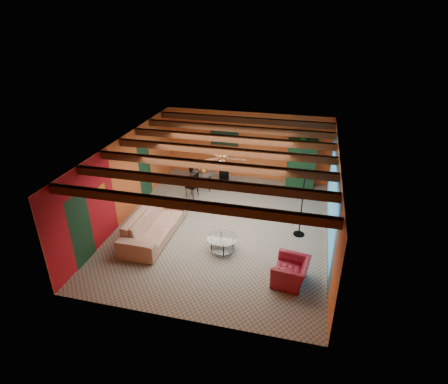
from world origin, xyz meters
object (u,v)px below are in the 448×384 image
(coffee_table, at_px, (222,244))
(dining_table, at_px, (204,178))
(sofa, at_px, (154,224))
(floor_lamp, at_px, (302,205))
(armoire, at_px, (301,164))
(vase, at_px, (203,164))
(armchair, at_px, (291,272))
(potted_plant, at_px, (304,136))

(coffee_table, distance_m, dining_table, 4.08)
(sofa, relative_size, floor_lamp, 1.33)
(coffee_table, xyz_separation_m, armoire, (1.89, 4.95, 0.68))
(sofa, distance_m, vase, 3.54)
(armchair, xyz_separation_m, vase, (-3.66, 4.60, 0.74))
(sofa, relative_size, vase, 15.65)
(sofa, xyz_separation_m, floor_lamp, (4.29, 1.09, 0.64))
(potted_plant, bearing_deg, armchair, -88.88)
(armchair, height_order, floor_lamp, floor_lamp)
(sofa, xyz_separation_m, armchair, (4.20, -1.17, -0.10))
(coffee_table, relative_size, dining_table, 0.47)
(armoire, distance_m, vase, 3.76)
(vase, bearing_deg, sofa, -98.88)
(potted_plant, bearing_deg, armoire, 0.00)
(sofa, bearing_deg, floor_lamp, -75.18)
(sofa, distance_m, floor_lamp, 4.47)
(sofa, height_order, vase, vase)
(armchair, bearing_deg, potted_plant, -171.37)
(sofa, height_order, dining_table, dining_table)
(sofa, distance_m, armoire, 6.22)
(armchair, relative_size, armoire, 0.54)
(dining_table, bearing_deg, armoire, 19.12)
(dining_table, height_order, armoire, armoire)
(sofa, bearing_deg, dining_table, -8.38)
(armchair, bearing_deg, dining_table, -133.96)
(armoire, relative_size, floor_lamp, 0.85)
(armchair, distance_m, armoire, 5.86)
(coffee_table, bearing_deg, potted_plant, 69.07)
(sofa, height_order, floor_lamp, floor_lamp)
(armchair, bearing_deg, coffee_table, -106.20)
(potted_plant, relative_size, vase, 2.50)
(armchair, height_order, vase, vase)
(floor_lamp, height_order, potted_plant, potted_plant)
(armchair, relative_size, dining_table, 0.52)
(coffee_table, height_order, armoire, armoire)
(vase, bearing_deg, dining_table, 0.00)
(armchair, distance_m, dining_table, 5.89)
(coffee_table, bearing_deg, vase, 114.00)
(dining_table, bearing_deg, sofa, -98.88)
(vase, bearing_deg, coffee_table, -66.00)
(armoire, xyz_separation_m, vase, (-3.55, -1.23, 0.16))
(armoire, distance_m, floor_lamp, 3.58)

